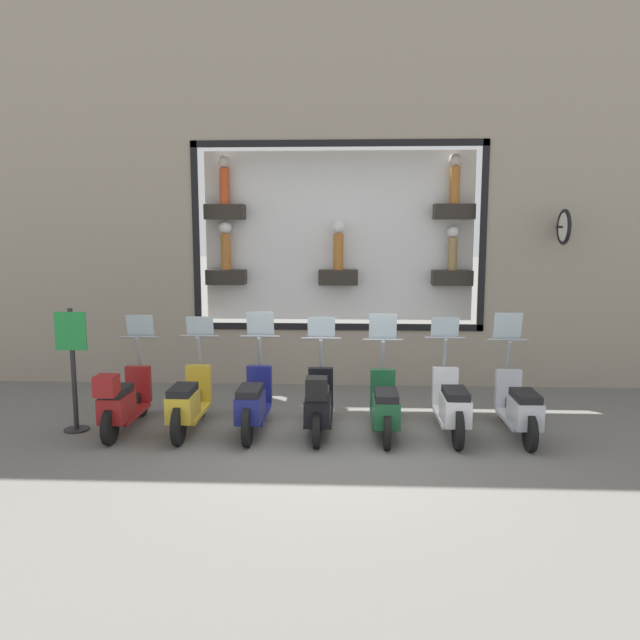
% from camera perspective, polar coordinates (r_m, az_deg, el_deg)
% --- Properties ---
extents(ground_plane, '(120.00, 120.00, 0.00)m').
position_cam_1_polar(ground_plane, '(8.54, 1.19, -11.55)').
color(ground_plane, '#66635E').
extents(building_facade, '(1.23, 36.00, 10.05)m').
position_cam_1_polar(building_facade, '(11.85, 1.74, 19.10)').
color(building_facade, gray).
rests_on(building_facade, ground_plane).
extents(scooter_silver_0, '(1.80, 0.61, 1.66)m').
position_cam_1_polar(scooter_silver_0, '(9.23, 17.75, -7.62)').
color(scooter_silver_0, black).
rests_on(scooter_silver_0, ground_plane).
extents(scooter_white_1, '(1.81, 0.60, 1.59)m').
position_cam_1_polar(scooter_white_1, '(9.03, 11.96, -7.67)').
color(scooter_white_1, black).
rests_on(scooter_white_1, ground_plane).
extents(scooter_green_2, '(1.79, 0.60, 1.64)m').
position_cam_1_polar(scooter_green_2, '(8.93, 5.96, -7.86)').
color(scooter_green_2, black).
rests_on(scooter_green_2, ground_plane).
extents(scooter_black_3, '(1.80, 0.60, 1.58)m').
position_cam_1_polar(scooter_black_3, '(8.85, -0.14, -7.64)').
color(scooter_black_3, black).
rests_on(scooter_black_3, ground_plane).
extents(scooter_navy_4, '(1.81, 0.60, 1.66)m').
position_cam_1_polar(scooter_navy_4, '(9.01, -6.13, -7.55)').
color(scooter_navy_4, black).
rests_on(scooter_navy_4, ground_plane).
extents(scooter_yellow_5, '(1.81, 0.61, 1.58)m').
position_cam_1_polar(scooter_yellow_5, '(9.20, -11.95, -7.38)').
color(scooter_yellow_5, black).
rests_on(scooter_yellow_5, ground_plane).
extents(scooter_red_6, '(1.80, 0.61, 1.59)m').
position_cam_1_polar(scooter_red_6, '(9.41, -17.63, -7.07)').
color(scooter_red_6, black).
rests_on(scooter_red_6, ground_plane).
extents(shop_sign_post, '(0.36, 0.45, 1.79)m').
position_cam_1_polar(shop_sign_post, '(9.63, -21.66, -3.84)').
color(shop_sign_post, '#232326').
rests_on(shop_sign_post, ground_plane).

